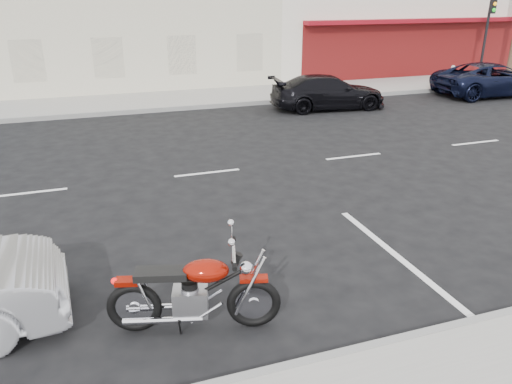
% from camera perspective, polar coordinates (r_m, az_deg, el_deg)
% --- Properties ---
extents(ground, '(120.00, 120.00, 0.00)m').
position_cam_1_polar(ground, '(12.71, 3.20, 3.18)').
color(ground, black).
rests_on(ground, ground).
extents(sidewalk_far, '(80.00, 3.40, 0.15)m').
position_cam_1_polar(sidewalk_far, '(20.24, -20.05, 9.20)').
color(sidewalk_far, gray).
rests_on(sidewalk_far, ground).
extents(curb_far, '(80.00, 0.12, 0.16)m').
position_cam_1_polar(curb_far, '(18.57, -20.02, 8.18)').
color(curb_far, gray).
rests_on(curb_far, ground).
extents(traffic_light, '(0.26, 0.30, 3.80)m').
position_cam_1_polar(traffic_light, '(26.61, 24.99, 16.71)').
color(traffic_light, black).
rests_on(traffic_light, sidewalk_far).
extents(fire_hydrant, '(0.20, 0.20, 0.72)m').
position_cam_1_polar(fire_hydrant, '(25.94, 21.54, 12.58)').
color(fire_hydrant, beige).
rests_on(fire_hydrant, sidewalk_far).
extents(motorcycle, '(2.17, 0.91, 1.11)m').
position_cam_1_polar(motorcycle, '(6.48, -0.00, -11.43)').
color(motorcycle, black).
rests_on(motorcycle, ground).
extents(suv_far, '(4.95, 2.42, 1.35)m').
position_cam_1_polar(suv_far, '(23.53, 25.33, 11.56)').
color(suv_far, black).
rests_on(suv_far, ground).
extents(car_far, '(4.42, 2.12, 1.24)m').
position_cam_1_polar(car_far, '(19.03, 8.24, 11.24)').
color(car_far, black).
rests_on(car_far, ground).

